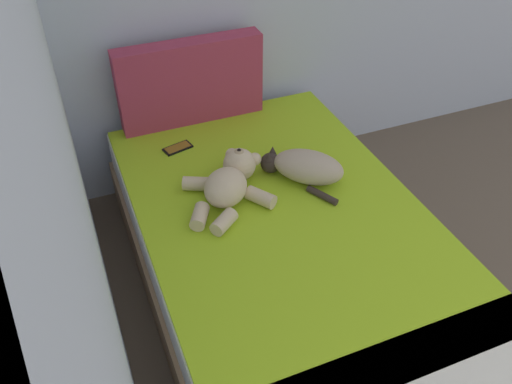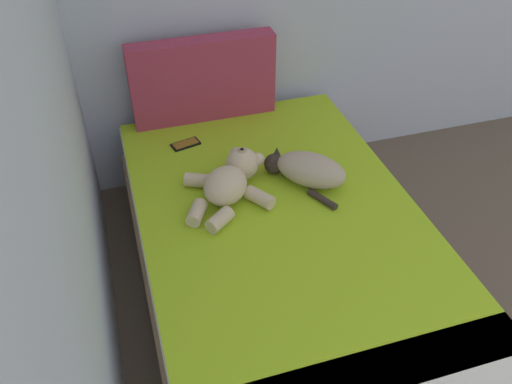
# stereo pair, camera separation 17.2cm
# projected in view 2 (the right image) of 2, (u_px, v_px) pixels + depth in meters

# --- Properties ---
(bed) EXTENTS (1.28, 2.08, 0.50)m
(bed) POSITION_uv_depth(u_px,v_px,m) (282.00, 260.00, 2.50)
(bed) COLOR #9E7A56
(bed) RESTS_ON ground_plane
(patterned_cushion) EXTENTS (0.79, 0.12, 0.46)m
(patterned_cushion) POSITION_uv_depth(u_px,v_px,m) (203.00, 80.00, 2.87)
(patterned_cushion) COLOR #A5334C
(patterned_cushion) RESTS_ON bed
(cat) EXTENTS (0.38, 0.41, 0.15)m
(cat) POSITION_uv_depth(u_px,v_px,m) (307.00, 169.00, 2.51)
(cat) COLOR tan
(cat) RESTS_ON bed
(teddy_bear) EXTENTS (0.45, 0.48, 0.17)m
(teddy_bear) POSITION_uv_depth(u_px,v_px,m) (230.00, 180.00, 2.44)
(teddy_bear) COLOR beige
(teddy_bear) RESTS_ON bed
(cell_phone) EXTENTS (0.16, 0.11, 0.01)m
(cell_phone) POSITION_uv_depth(u_px,v_px,m) (186.00, 144.00, 2.79)
(cell_phone) COLOR black
(cell_phone) RESTS_ON bed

